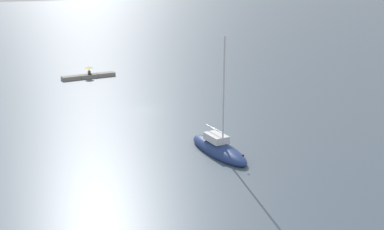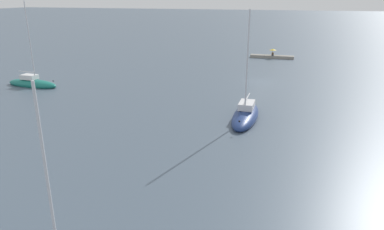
{
  "view_description": "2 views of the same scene",
  "coord_description": "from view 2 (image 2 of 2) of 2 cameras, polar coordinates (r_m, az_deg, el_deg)",
  "views": [
    {
      "loc": [
        21.77,
        49.83,
        15.48
      ],
      "look_at": [
        1.67,
        14.56,
        3.38
      ],
      "focal_mm": 44.31,
      "sensor_mm": 36.0,
      "label": 1
    },
    {
      "loc": [
        -4.25,
        49.79,
        11.78
      ],
      "look_at": [
        4.02,
        21.33,
        1.67
      ],
      "focal_mm": 33.13,
      "sensor_mm": 36.0,
      "label": 2
    }
  ],
  "objects": [
    {
      "name": "sailboat_teal_outer",
      "position": [
        52.76,
        -24.33,
        4.68
      ],
      "size": [
        7.81,
        2.65,
        11.43
      ],
      "rotation": [
        0.0,
        0.0,
        1.51
      ],
      "color": "#197266",
      "rests_on": "ground_plane"
    },
    {
      "name": "person_seated_brown_left",
      "position": [
        71.4,
        12.86,
        9.54
      ],
      "size": [
        0.46,
        0.65,
        0.73
      ],
      "rotation": [
        0.0,
        0.0,
        0.14
      ],
      "color": "#1E2333",
      "rests_on": "seawall_pier"
    },
    {
      "name": "ground_plane",
      "position": [
        51.34,
        11.06,
        5.22
      ],
      "size": [
        500.0,
        500.0,
        0.0
      ],
      "primitive_type": "plane",
      "color": "#475666"
    },
    {
      "name": "umbrella_open_yellow",
      "position": [
        71.37,
        12.91,
        10.23
      ],
      "size": [
        1.3,
        1.3,
        1.28
      ],
      "color": "black",
      "rests_on": "seawall_pier"
    },
    {
      "name": "seawall_pier",
      "position": [
        71.66,
        12.75,
        9.15
      ],
      "size": [
        8.32,
        1.41,
        0.56
      ],
      "color": "gray",
      "rests_on": "ground_plane"
    },
    {
      "name": "sailboat_navy_far",
      "position": [
        35.62,
        8.62,
        -0.01
      ],
      "size": [
        2.46,
        8.3,
        10.98
      ],
      "rotation": [
        0.0,
        0.0,
        6.27
      ],
      "color": "navy",
      "rests_on": "ground_plane"
    }
  ]
}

